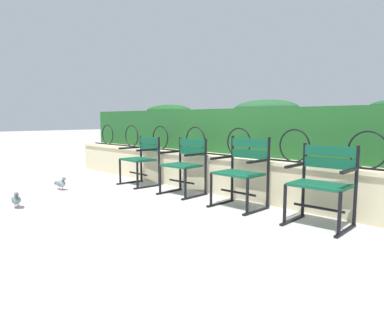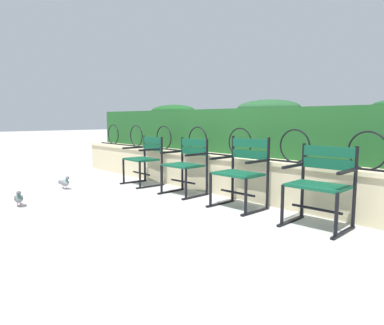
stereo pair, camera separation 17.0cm
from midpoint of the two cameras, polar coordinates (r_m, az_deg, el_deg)
ground_plane at (r=4.67m, az=-2.48°, el=-6.89°), size 60.00×60.00×0.00m
stone_wall at (r=5.30m, az=5.29°, el=-1.99°), size 8.09×0.41×0.58m
iron_arch_fence at (r=5.32m, az=3.17°, el=3.16°), size 7.54×0.02×0.42m
hedge_row at (r=5.61m, az=8.33°, el=5.33°), size 7.93×0.59×0.82m
park_chair_leftmost at (r=6.11m, az=-8.85°, el=0.66°), size 0.61×0.55×0.82m
park_chair_centre_left at (r=5.28m, az=-2.05°, el=-0.23°), size 0.59×0.54×0.84m
park_chair_centre_right at (r=4.54m, az=6.95°, el=-1.27°), size 0.61×0.53×0.90m
park_chair_rightmost at (r=3.96m, az=19.04°, el=-2.98°), size 0.64×0.55×0.85m
pigeon_near_chairs at (r=6.02m, az=-21.05°, el=-3.11°), size 0.29×0.12×0.22m
pigeon_far_side at (r=5.06m, az=-27.22°, el=-5.29°), size 0.29×0.14×0.22m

